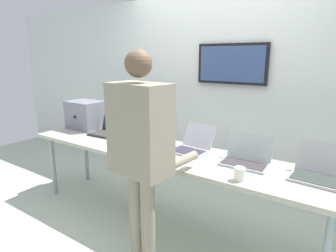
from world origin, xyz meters
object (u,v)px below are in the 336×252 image
Objects in this scene: laptop_station_0 at (109,129)px; person at (141,145)px; workbench at (163,155)px; coffee_mug at (239,174)px; equipment_box at (85,115)px; laptop_station_1 at (145,137)px; laptop_station_4 at (317,171)px; laptop_station_2 at (193,145)px; laptop_station_3 at (246,157)px.

laptop_station_0 is 0.22× the size of person.
coffee_mug is (0.85, -0.25, 0.10)m from workbench.
equipment_box reaches higher than workbench.
laptop_station_1 is at bearing -2.74° from equipment_box.
workbench is 1.32m from laptop_station_4.
equipment_box is at bearing 178.91° from laptop_station_4.
laptop_station_1 reaches higher than laptop_station_2.
laptop_station_4 is (2.61, -0.05, -0.11)m from equipment_box.
laptop_station_0 is at bearing 145.79° from person.
laptop_station_1 reaches higher than laptop_station_4.
laptop_station_0 reaches higher than laptop_station_3.
equipment_box is at bearing 176.24° from laptop_station_0.
laptop_station_3 is at bearing -1.54° from equipment_box.
workbench is at bearing -151.00° from laptop_station_2.
equipment_box is 1.26× the size of laptop_station_1.
laptop_station_1 is 0.94m from person.
person reaches higher than laptop_station_3.
equipment_box reaches higher than coffee_mug.
laptop_station_3 is at bearing -4.11° from laptop_station_2.
coffee_mug is (0.07, -0.35, -0.01)m from laptop_station_3.
laptop_station_0 is at bearing 178.09° from laptop_station_1.
laptop_station_0 is 1.75m from coffee_mug.
laptop_station_0 is 1.64m from laptop_station_3.
equipment_box is 2.61m from laptop_station_4.
laptop_station_4 is (0.53, 0.01, 0.00)m from laptop_station_3.
laptop_station_3 is 3.95× the size of coffee_mug.
laptop_station_3 is at bearing -0.95° from laptop_station_0.
laptop_station_0 is at bearing 167.61° from coffee_mug.
laptop_station_1 is at bearing 127.51° from person.
laptop_station_4 reaches higher than laptop_station_2.
workbench is 0.35m from laptop_station_1.
person is (0.24, -0.62, 0.31)m from workbench.
person is at bearing -90.31° from laptop_station_2.
person is at bearing -68.74° from workbench.
coffee_mug is at bearing -32.58° from laptop_station_2.
equipment_box is 0.25× the size of person.
laptop_station_3 reaches higher than workbench.
laptop_station_2 is (0.56, 0.03, -0.00)m from laptop_station_1.
laptop_station_2 is 0.78m from person.
laptop_station_0 is at bearing 179.05° from laptop_station_3.
laptop_station_1 is 0.87× the size of laptop_station_3.
workbench is 0.89m from coffee_mug.
workbench is at bearing 163.62° from coffee_mug.
laptop_station_3 is 0.23× the size of person.
laptop_station_0 is at bearing 171.69° from workbench.
laptop_station_1 is 1.10m from laptop_station_3.
laptop_station_1 is at bearing 161.36° from workbench.
person is (-1.07, -0.73, 0.20)m from laptop_station_4.
laptop_station_1 is 1.22m from coffee_mug.
workbench is at bearing -172.85° from laptop_station_3.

